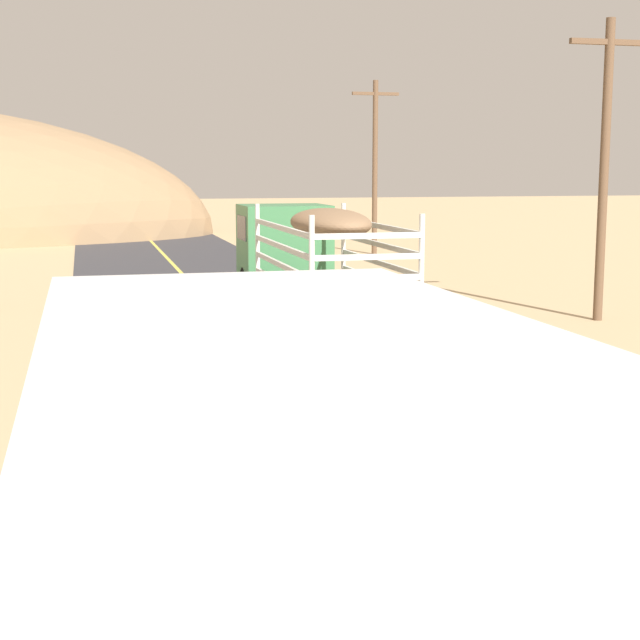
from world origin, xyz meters
name	(u,v)px	position (x,y,z in m)	size (l,w,h in m)	color
livestock_truck	(300,250)	(2.14, 20.87, 1.79)	(2.53, 9.70, 3.02)	#3F7F4C
power_pole_mid	(604,161)	(9.57, 18.05, 4.16)	(2.20, 0.24, 7.73)	brown
power_pole_far	(375,162)	(9.57, 38.22, 4.24)	(2.20, 0.24, 7.91)	brown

